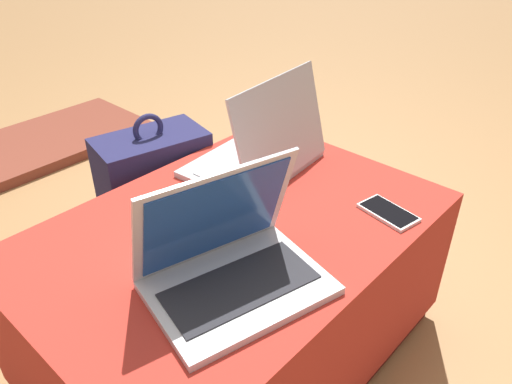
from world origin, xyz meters
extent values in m
plane|color=#9E7042|center=(0.00, 0.00, 0.00)|extent=(14.00, 14.00, 0.00)
cube|color=maroon|center=(0.00, 0.00, 0.03)|extent=(0.90, 0.62, 0.05)
cube|color=#B22D23|center=(0.00, 0.00, 0.23)|extent=(0.94, 0.65, 0.36)
cube|color=silver|center=(-0.15, -0.15, 0.42)|extent=(0.37, 0.30, 0.02)
cube|color=#232328|center=(-0.15, -0.16, 0.43)|extent=(0.30, 0.19, 0.00)
cube|color=silver|center=(-0.13, -0.08, 0.54)|extent=(0.33, 0.16, 0.22)
cube|color=#1E4799|center=(-0.13, -0.08, 0.54)|extent=(0.29, 0.14, 0.20)
cube|color=#B7B7BC|center=(0.22, 0.15, 0.42)|extent=(0.36, 0.28, 0.02)
cube|color=#B2B2B7|center=(0.22, 0.16, 0.43)|extent=(0.31, 0.16, 0.00)
cube|color=#B7B7BC|center=(0.23, 0.06, 0.55)|extent=(0.34, 0.10, 0.24)
cube|color=white|center=(0.23, 0.07, 0.55)|extent=(0.30, 0.08, 0.21)
cube|color=white|center=(0.27, -0.23, 0.42)|extent=(0.09, 0.14, 0.01)
cube|color=black|center=(0.27, -0.23, 0.42)|extent=(0.08, 0.13, 0.00)
cube|color=#23234C|center=(0.11, 0.44, 0.22)|extent=(0.34, 0.24, 0.45)
cube|color=#1E1E41|center=(0.13, 0.55, 0.14)|extent=(0.26, 0.12, 0.20)
torus|color=#23234C|center=(0.11, 0.44, 0.47)|extent=(0.09, 0.04, 0.09)
camera|label=1|loc=(-0.63, -0.64, 1.06)|focal=35.00mm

